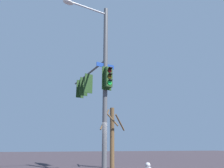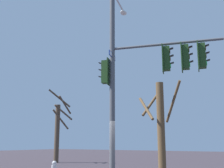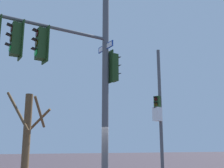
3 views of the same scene
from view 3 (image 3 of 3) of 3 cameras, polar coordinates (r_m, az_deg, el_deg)
main_signal_pole_assembly at (r=10.00m, az=-7.29°, el=6.80°), size 5.76×3.14×9.42m
secondary_pole_assembly at (r=17.56m, az=9.92°, el=-5.40°), size 0.75×0.63×8.05m
bare_tree_behind_pole at (r=10.87m, az=-17.60°, el=-11.19°), size 1.72×1.72×3.83m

